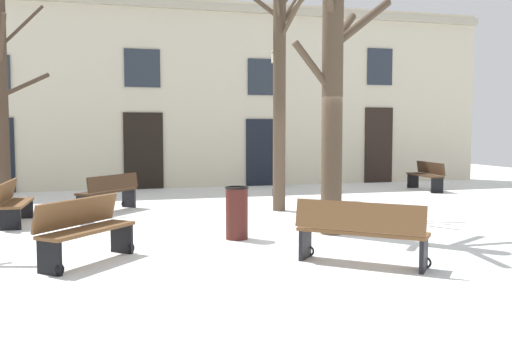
{
  "coord_description": "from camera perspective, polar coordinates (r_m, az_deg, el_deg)",
  "views": [
    {
      "loc": [
        -3.25,
        -10.37,
        1.93
      ],
      "look_at": [
        0.0,
        1.55,
        1.0
      ],
      "focal_mm": 39.06,
      "sensor_mm": 36.0,
      "label": 1
    }
  ],
  "objects": [
    {
      "name": "tree_right_of_center",
      "position": [
        13.09,
        2.47,
        8.9
      ],
      "size": [
        2.05,
        1.87,
        5.69
      ],
      "color": "#4C3D2D",
      "rests_on": "ground"
    },
    {
      "name": "bench_near_center_tree",
      "position": [
        12.28,
        -23.54,
        -2.98
      ],
      "size": [
        0.52,
        1.61,
        0.89
      ],
      "rotation": [
        0.0,
        0.0,
        1.53
      ],
      "color": "brown",
      "rests_on": "ground"
    },
    {
      "name": "bench_facing_shops",
      "position": [
        18.22,
        17.04,
        -0.47
      ],
      "size": [
        0.56,
        1.71,
        0.89
      ],
      "rotation": [
        0.0,
        0.0,
        4.64
      ],
      "color": "#3D2819",
      "rests_on": "ground"
    },
    {
      "name": "building_facade",
      "position": [
        18.64,
        -5.2,
        7.91
      ],
      "size": [
        20.26,
        0.6,
        6.12
      ],
      "color": "beige",
      "rests_on": "ground"
    },
    {
      "name": "ground_plane",
      "position": [
        11.04,
        2.13,
        -5.76
      ],
      "size": [
        32.42,
        32.42,
        0.0
      ],
      "primitive_type": "plane",
      "color": "white"
    },
    {
      "name": "bench_far_corner",
      "position": [
        13.4,
        -14.83,
        -2.11
      ],
      "size": [
        1.44,
        1.55,
        0.87
      ],
      "rotation": [
        0.0,
        0.0,
        3.99
      ],
      "color": "#3D2819",
      "rests_on": "ground"
    },
    {
      "name": "bench_back_to_back_right",
      "position": [
        8.01,
        10.69,
        -6.15
      ],
      "size": [
        1.7,
        1.55,
        0.92
      ],
      "rotation": [
        0.0,
        0.0,
        2.43
      ],
      "color": "brown",
      "rests_on": "ground"
    },
    {
      "name": "litter_bin",
      "position": [
        9.75,
        -1.98,
        -4.33
      ],
      "size": [
        0.42,
        0.42,
        0.92
      ],
      "color": "#4C1E19",
      "rests_on": "ground"
    },
    {
      "name": "tree_left_of_center",
      "position": [
        14.13,
        -24.52,
        6.49
      ],
      "size": [
        1.77,
        1.73,
        4.91
      ],
      "color": "#423326",
      "rests_on": "ground"
    },
    {
      "name": "tree_center",
      "position": [
        10.25,
        7.93,
        7.84
      ],
      "size": [
        2.21,
        1.88,
        4.91
      ],
      "color": "#4C3D2D",
      "rests_on": "ground"
    },
    {
      "name": "bench_by_litter_bin",
      "position": [
        8.41,
        -17.1,
        -5.8
      ],
      "size": [
        1.41,
        1.51,
        0.93
      ],
      "rotation": [
        0.0,
        0.0,
        0.85
      ],
      "color": "brown",
      "rests_on": "ground"
    },
    {
      "name": "streetlamp",
      "position": [
        15.96,
        2.1,
        6.57
      ],
      "size": [
        0.3,
        0.3,
        4.22
      ],
      "color": "black",
      "rests_on": "ground"
    }
  ]
}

